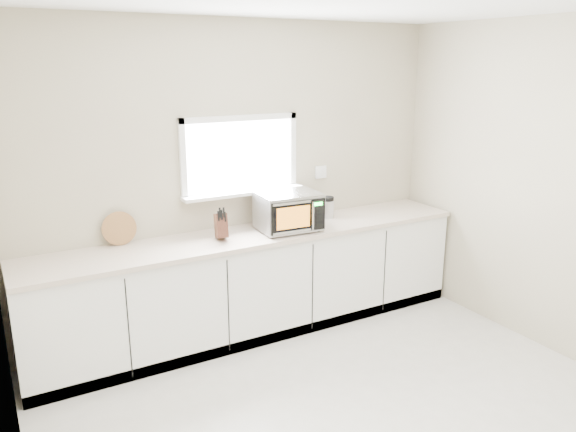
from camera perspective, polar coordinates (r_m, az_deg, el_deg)
back_wall at (r=5.00m, az=-4.92°, el=4.06°), size 4.00×0.17×2.70m
cabinets at (r=5.01m, az=-3.25°, el=-6.95°), size 3.92×0.60×0.88m
countertop at (r=4.84m, az=-3.28°, el=-1.95°), size 3.92×0.64×0.04m
microwave at (r=4.86m, az=0.07°, el=0.53°), size 0.54×0.46×0.33m
knife_block at (r=4.66m, az=-6.82°, el=-0.93°), size 0.13×0.21×0.28m
cutting_board at (r=4.68m, az=-16.77°, el=-1.22°), size 0.27×0.07×0.27m
coffee_grinder at (r=5.29m, az=4.05°, el=0.91°), size 0.13×0.13×0.20m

